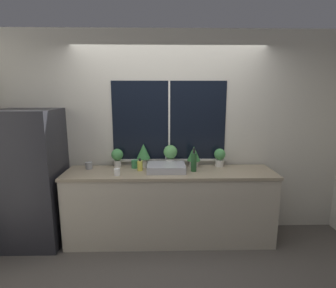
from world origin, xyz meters
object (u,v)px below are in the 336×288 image
potted_plant_left (144,153)px  mug_grey (89,166)px  refrigerator (32,178)px  sink (166,167)px  potted_plant_far_right (220,156)px  potted_plant_far_left (117,156)px  bottle_tall (194,162)px  potted_plant_right (194,155)px  soap_bottle (140,165)px  mug_white (117,172)px  potted_plant_center (170,154)px  mug_green (135,164)px

potted_plant_left → mug_grey: size_ratio=3.56×
refrigerator → sink: size_ratio=3.60×
potted_plant_left → potted_plant_far_right: 1.02m
potted_plant_far_left → bottle_tall: 1.01m
potted_plant_right → soap_bottle: size_ratio=1.72×
refrigerator → potted_plant_left: 1.43m
refrigerator → potted_plant_left: bearing=8.4°
potted_plant_right → bottle_tall: bearing=-96.7°
potted_plant_right → mug_white: 1.03m
refrigerator → mug_grey: size_ratio=19.57×
potted_plant_far_left → mug_grey: (-0.36, -0.08, -0.10)m
potted_plant_center → refrigerator: bearing=-173.3°
potted_plant_far_left → potted_plant_left: (0.35, 0.00, 0.03)m
potted_plant_far_left → mug_white: potted_plant_far_left is taller
mug_white → mug_grey: bearing=145.6°
refrigerator → potted_plant_far_left: bearing=11.2°
potted_plant_center → mug_green: 0.49m
potted_plant_far_left → potted_plant_center: potted_plant_center is taller
potted_plant_center → mug_grey: (-1.06, -0.08, -0.13)m
refrigerator → potted_plant_left: size_ratio=5.49×
potted_plant_right → potted_plant_far_left: bearing=-180.0°
potted_plant_left → mug_grey: potted_plant_left is taller
mug_white → sink: bearing=15.5°
soap_bottle → bottle_tall: bottle_tall is taller
potted_plant_far_left → bottle_tall: bottle_tall is taller
refrigerator → potted_plant_center: (1.75, 0.21, 0.25)m
refrigerator → potted_plant_center: bearing=6.7°
sink → soap_bottle: bearing=175.6°
potted_plant_far_left → potted_plant_far_right: potted_plant_far_left is taller
bottle_tall → mug_green: 0.78m
potted_plant_far_right → soap_bottle: potted_plant_far_right is taller
sink → potted_plant_left: (-0.30, 0.20, 0.14)m
potted_plant_far_right → mug_green: 1.13m
potted_plant_center → potted_plant_far_right: 0.66m
bottle_tall → sink: bearing=177.6°
sink → mug_green: (-0.41, 0.14, 0.01)m
soap_bottle → mug_green: bearing=123.5°
potted_plant_far_left → mug_grey: potted_plant_far_left is taller
potted_plant_far_left → mug_green: (0.23, -0.05, -0.10)m
refrigerator → bottle_tall: bearing=-0.2°
bottle_tall → mug_grey: size_ratio=3.39×
potted_plant_center → bottle_tall: bottle_tall is taller
refrigerator → potted_plant_far_left: (1.04, 0.21, 0.22)m
potted_plant_left → potted_plant_center: potted_plant_left is taller
refrigerator → mug_grey: refrigerator is taller
sink → potted_plant_center: 0.24m
potted_plant_far_left → mug_grey: 0.38m
potted_plant_right → mug_grey: size_ratio=3.15×
refrigerator → soap_bottle: bearing=1.4°
refrigerator → potted_plant_far_right: size_ratio=7.07×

